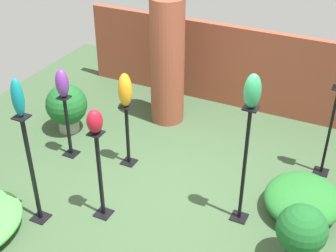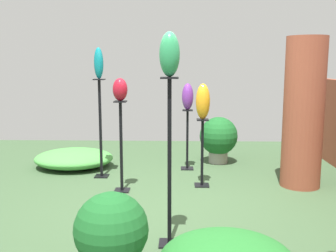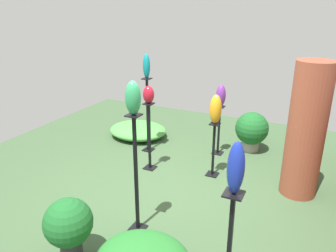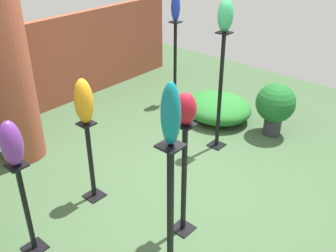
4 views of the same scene
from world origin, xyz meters
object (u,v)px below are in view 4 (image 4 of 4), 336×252
Objects in this scene: pedestal_violet at (27,213)px; art_vase_jade at (226,15)px; pedestal_ruby at (184,185)px; art_vase_amber at (84,101)px; pedestal_jade at (220,97)px; pedestal_teal at (170,233)px; art_vase_cobalt at (176,6)px; potted_plant_near_pillar at (275,105)px; pedestal_amber at (91,165)px; art_vase_ruby at (186,109)px; art_vase_teal at (171,115)px; art_vase_violet at (11,144)px; pedestal_cobalt at (175,66)px; brick_pillar at (11,82)px.

pedestal_violet is 3.00m from art_vase_jade.
pedestal_ruby is 1.27m from art_vase_amber.
pedestal_jade is 1.04m from art_vase_jade.
pedestal_teal is at bearing -148.62° from pedestal_ruby.
pedestal_teal is 3.94m from art_vase_cobalt.
art_vase_cobalt is at bearing 41.94° from pedestal_ruby.
pedestal_ruby is at bearing -76.74° from art_vase_amber.
potted_plant_near_pillar is at bearing -27.22° from art_vase_jade.
pedestal_ruby is at bearing -138.06° from art_vase_cobalt.
pedestal_violet is (-0.88, -0.19, 0.01)m from pedestal_amber.
pedestal_ruby is 0.80m from art_vase_ruby.
art_vase_teal reaches higher than potted_plant_near_pillar.
art_vase_violet is at bearing 110.08° from pedestal_teal.
art_vase_jade reaches higher than art_vase_teal.
art_vase_cobalt is at bearing 21.03° from pedestal_amber.
pedestal_violet is 3.62m from pedestal_cobalt.
art_vase_cobalt reaches higher than pedestal_ruby.
potted_plant_near_pillar is (2.99, 0.67, -1.23)m from art_vase_teal.
art_vase_teal is at bearing -140.17° from pedestal_cobalt.
pedestal_teal is at bearing -105.29° from art_vase_amber.
pedestal_teal is 4.98× the size of art_vase_ruby.
pedestal_cobalt is at bearing 91.46° from potted_plant_near_pillar.
pedestal_amber is 1.87m from pedestal_jade.
art_vase_jade is (0.00, 0.00, 1.04)m from pedestal_jade.
pedestal_violet is 3.27× the size of art_vase_ruby.
pedestal_ruby is 2.68× the size of art_vase_cobalt.
pedestal_violet is 1.17m from art_vase_amber.
pedestal_jade is (1.80, -0.41, 0.31)m from pedestal_amber.
pedestal_cobalt is 1.10× the size of pedestal_ruby.
art_vase_jade reaches higher than pedestal_teal.
pedestal_amber is 0.75m from art_vase_amber.
art_vase_amber is 1.07× the size of art_vase_teal.
art_vase_jade is at bearing -118.24° from pedestal_cobalt.
art_vase_jade is at bearing -12.68° from art_vase_amber.
brick_pillar reaches higher than pedestal_violet.
art_vase_jade is (2.20, 1.08, 1.09)m from pedestal_teal.
pedestal_ruby is at bearing -173.45° from potted_plant_near_pillar.
pedestal_ruby is at bearing -83.02° from brick_pillar.
art_vase_cobalt is (2.29, 2.06, 1.00)m from pedestal_ruby.
art_vase_teal reaches higher than pedestal_ruby.
pedestal_teal is at bearing -153.99° from art_vase_jade.
pedestal_cobalt is 1.95m from art_vase_jade.
art_vase_violet is (-1.13, 0.89, 0.62)m from pedestal_ruby.
art_vase_cobalt reaches higher than pedestal_violet.
brick_pillar reaches higher than art_vase_jade.
pedestal_violet is (-0.83, -1.55, -0.59)m from brick_pillar.
art_vase_ruby is at bearing -156.45° from art_vase_jade.
art_vase_teal is (-2.95, -2.46, 0.13)m from art_vase_cobalt.
art_vase_violet is at bearing 175.34° from art_vase_jade.
pedestal_cobalt is (3.42, 1.16, 0.18)m from pedestal_violet.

